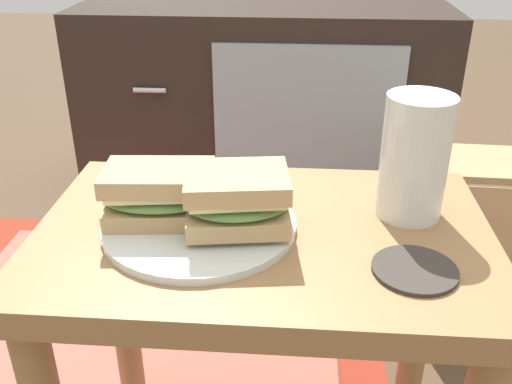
{
  "coord_description": "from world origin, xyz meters",
  "views": [
    {
      "loc": [
        0.04,
        -0.6,
        0.82
      ],
      "look_at": [
        -0.01,
        0.0,
        0.51
      ],
      "focal_mm": 39.93,
      "sensor_mm": 36.0,
      "label": 1
    }
  ],
  "objects_px": {
    "plate": "(200,225)",
    "paper_bag": "(464,240)",
    "tv_cabinet": "(264,108)",
    "sandwich_front": "(160,192)",
    "sandwich_back": "(237,199)",
    "beer_glass": "(414,159)",
    "coaster": "(415,270)"
  },
  "relations": [
    {
      "from": "sandwich_front",
      "to": "beer_glass",
      "type": "relative_size",
      "value": 0.95
    },
    {
      "from": "tv_cabinet",
      "to": "sandwich_back",
      "type": "relative_size",
      "value": 6.8
    },
    {
      "from": "sandwich_front",
      "to": "paper_bag",
      "type": "relative_size",
      "value": 0.4
    },
    {
      "from": "paper_bag",
      "to": "sandwich_back",
      "type": "bearing_deg",
      "value": -132.5
    },
    {
      "from": "beer_glass",
      "to": "paper_bag",
      "type": "xyz_separation_m",
      "value": [
        0.21,
        0.39,
        -0.35
      ]
    },
    {
      "from": "sandwich_back",
      "to": "plate",
      "type": "bearing_deg",
      "value": 167.45
    },
    {
      "from": "coaster",
      "to": "paper_bag",
      "type": "height_order",
      "value": "coaster"
    },
    {
      "from": "plate",
      "to": "coaster",
      "type": "height_order",
      "value": "plate"
    },
    {
      "from": "sandwich_front",
      "to": "coaster",
      "type": "relative_size",
      "value": 1.6
    },
    {
      "from": "sandwich_front",
      "to": "sandwich_back",
      "type": "height_order",
      "value": "sandwich_back"
    },
    {
      "from": "tv_cabinet",
      "to": "sandwich_back",
      "type": "xyz_separation_m",
      "value": [
        0.03,
        -0.96,
        0.22
      ]
    },
    {
      "from": "tv_cabinet",
      "to": "sandwich_front",
      "type": "height_order",
      "value": "tv_cabinet"
    },
    {
      "from": "coaster",
      "to": "sandwich_front",
      "type": "bearing_deg",
      "value": 164.35
    },
    {
      "from": "beer_glass",
      "to": "coaster",
      "type": "xyz_separation_m",
      "value": [
        -0.01,
        -0.13,
        -0.07
      ]
    },
    {
      "from": "tv_cabinet",
      "to": "paper_bag",
      "type": "bearing_deg",
      "value": -47.77
    },
    {
      "from": "tv_cabinet",
      "to": "paper_bag",
      "type": "distance_m",
      "value": 0.68
    },
    {
      "from": "coaster",
      "to": "sandwich_back",
      "type": "bearing_deg",
      "value": 162.89
    },
    {
      "from": "sandwich_back",
      "to": "beer_glass",
      "type": "distance_m",
      "value": 0.22
    },
    {
      "from": "coaster",
      "to": "paper_bag",
      "type": "relative_size",
      "value": 0.25
    },
    {
      "from": "beer_glass",
      "to": "coaster",
      "type": "bearing_deg",
      "value": -95.37
    },
    {
      "from": "sandwich_back",
      "to": "sandwich_front",
      "type": "bearing_deg",
      "value": 167.45
    },
    {
      "from": "coaster",
      "to": "tv_cabinet",
      "type": "bearing_deg",
      "value": 102.52
    },
    {
      "from": "tv_cabinet",
      "to": "sandwich_back",
      "type": "distance_m",
      "value": 0.99
    },
    {
      "from": "beer_glass",
      "to": "coaster",
      "type": "relative_size",
      "value": 1.68
    },
    {
      "from": "sandwich_front",
      "to": "beer_glass",
      "type": "xyz_separation_m",
      "value": [
        0.31,
        0.05,
        0.03
      ]
    },
    {
      "from": "tv_cabinet",
      "to": "sandwich_front",
      "type": "relative_size",
      "value": 6.47
    },
    {
      "from": "coaster",
      "to": "paper_bag",
      "type": "xyz_separation_m",
      "value": [
        0.23,
        0.53,
        -0.28
      ]
    },
    {
      "from": "plate",
      "to": "paper_bag",
      "type": "height_order",
      "value": "plate"
    },
    {
      "from": "sandwich_back",
      "to": "tv_cabinet",
      "type": "bearing_deg",
      "value": 91.7
    },
    {
      "from": "sandwich_front",
      "to": "paper_bag",
      "type": "xyz_separation_m",
      "value": [
        0.52,
        0.44,
        -0.32
      ]
    },
    {
      "from": "sandwich_back",
      "to": "coaster",
      "type": "height_order",
      "value": "sandwich_back"
    },
    {
      "from": "beer_glass",
      "to": "coaster",
      "type": "distance_m",
      "value": 0.15
    }
  ]
}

